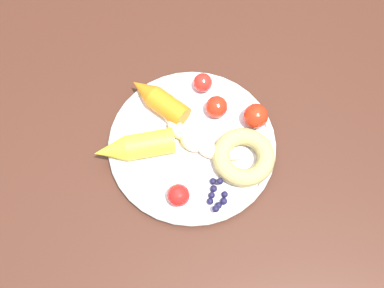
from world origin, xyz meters
The scene contains 12 objects.
ground_plane centered at (0.00, 0.00, 0.00)m, with size 6.00×6.00×0.00m, color #39423E.
dining_table centered at (0.00, 0.00, 0.67)m, with size 0.95×0.93×0.77m.
plate centered at (-0.01, 0.02, 0.78)m, with size 0.29×0.29×0.02m.
banana centered at (-0.01, 0.02, 0.80)m, with size 0.11×0.15×0.03m.
carrot_orange centered at (-0.04, 0.11, 0.80)m, with size 0.09×0.12×0.04m.
carrot_yellow centered at (-0.11, 0.04, 0.80)m, with size 0.14×0.07×0.04m.
donut centered at (0.05, -0.04, 0.80)m, with size 0.10×0.10×0.03m, color tan.
blueberry_pile centered at (-0.01, -0.08, 0.79)m, with size 0.04×0.06×0.02m.
tomato_near centered at (0.04, 0.11, 0.80)m, with size 0.03×0.03×0.03m, color red.
tomato_mid centered at (0.05, 0.06, 0.80)m, with size 0.04×0.04×0.04m, color red.
tomato_far centered at (0.10, 0.02, 0.80)m, with size 0.04×0.04×0.04m, color red.
tomato_extra centered at (-0.07, -0.06, 0.80)m, with size 0.04×0.04×0.04m, color red.
Camera 1 is at (-0.14, -0.30, 1.55)m, focal length 45.97 mm.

